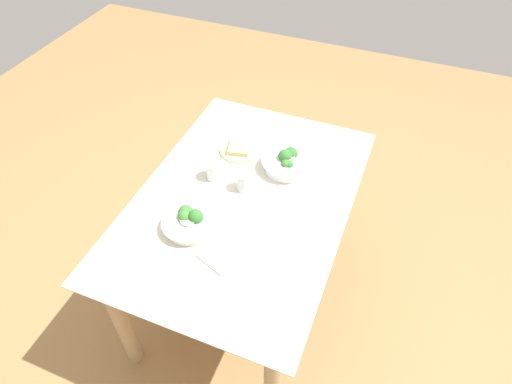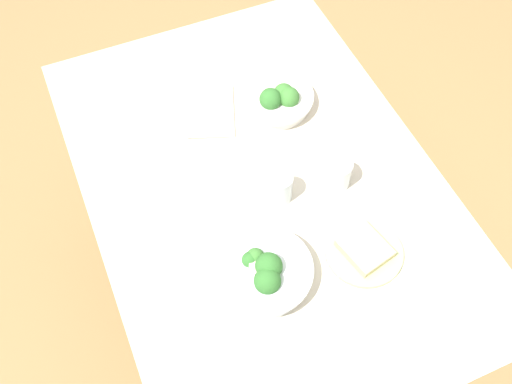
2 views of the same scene
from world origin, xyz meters
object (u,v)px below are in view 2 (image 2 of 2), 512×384
bread_side_plate (364,251)px  water_glass_side (280,187)px  broccoli_bowl_far (277,99)px  napkin_folded_upper (210,111)px  table_knife_left (196,150)px  fork_by_near_bowl (400,299)px  fork_by_far_bowl (245,154)px  broccoli_bowl_near (264,273)px  water_glass_center (337,173)px

bread_side_plate → water_glass_side: water_glass_side is taller
broccoli_bowl_far → napkin_folded_upper: (-0.06, -0.19, -0.03)m
broccoli_bowl_far → table_knife_left: (0.06, -0.28, -0.03)m
fork_by_near_bowl → napkin_folded_upper: 0.78m
broccoli_bowl_far → fork_by_far_bowl: bearing=-50.6°
broccoli_bowl_near → napkin_folded_upper: broccoli_bowl_near is taller
fork_by_near_bowl → fork_by_far_bowl: bearing=-101.9°
water_glass_center → fork_by_near_bowl: (0.37, -0.02, -0.04)m
water_glass_center → water_glass_side: water_glass_side is taller
broccoli_bowl_far → napkin_folded_upper: broccoli_bowl_far is taller
fork_by_far_bowl → fork_by_near_bowl: (0.56, 0.18, 0.00)m
water_glass_side → napkin_folded_upper: size_ratio=0.45×
broccoli_bowl_near → napkin_folded_upper: 0.57m
water_glass_side → fork_by_far_bowl: (-0.17, -0.03, -0.04)m
water_glass_side → water_glass_center: bearing=83.6°
broccoli_bowl_near → napkin_folded_upper: (-0.57, 0.07, -0.03)m
broccoli_bowl_far → broccoli_bowl_near: 0.57m
broccoli_bowl_far → napkin_folded_upper: bearing=-106.7°
table_knife_left → bread_side_plate: bearing=-166.8°
fork_by_far_bowl → fork_by_near_bowl: 0.58m
broccoli_bowl_far → bread_side_plate: broccoli_bowl_far is taller
water_glass_side → napkin_folded_upper: (-0.36, -0.07, -0.04)m
napkin_folded_upper → fork_by_far_bowl: bearing=10.4°
water_glass_center → table_knife_left: 0.41m
water_glass_center → water_glass_side: size_ratio=0.98×
fork_by_near_bowl → broccoli_bowl_near: bearing=-62.1°
bread_side_plate → fork_by_near_bowl: bearing=7.1°
water_glass_center → fork_by_near_bowl: size_ratio=1.01×
fork_by_far_bowl → table_knife_left: same height
fork_by_near_bowl → table_knife_left: size_ratio=0.47×
bread_side_plate → table_knife_left: 0.55m
broccoli_bowl_far → fork_by_near_bowl: (0.69, 0.02, -0.03)m
water_glass_center → fork_by_near_bowl: water_glass_center is taller
table_knife_left → water_glass_side: bearing=-164.4°
broccoli_bowl_far → broccoli_bowl_near: (0.51, -0.26, 0.00)m
water_glass_side → fork_by_far_bowl: water_glass_side is taller
bread_side_plate → napkin_folded_upper: (-0.60, -0.19, -0.01)m
fork_by_near_bowl → table_knife_left: (-0.63, -0.30, -0.00)m
bread_side_plate → water_glass_center: size_ratio=2.26×
fork_by_near_bowl → table_knife_left: bearing=-94.1°
fork_by_far_bowl → table_knife_left: bearing=-22.3°
broccoli_bowl_near → fork_by_near_bowl: 0.34m
bread_side_plate → napkin_folded_upper: bearing=-162.1°
broccoli_bowl_near → fork_by_near_bowl: broccoli_bowl_near is taller
broccoli_bowl_near → water_glass_side: bearing=146.7°
broccoli_bowl_far → water_glass_center: 0.32m
broccoli_bowl_far → water_glass_side: 0.33m
bread_side_plate → fork_by_near_bowl: bread_side_plate is taller
bread_side_plate → water_glass_side: bearing=-152.2°
water_glass_center → broccoli_bowl_far: bearing=-174.0°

